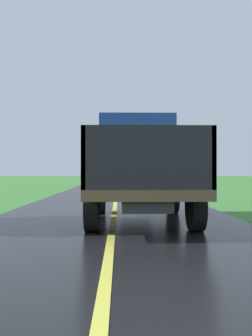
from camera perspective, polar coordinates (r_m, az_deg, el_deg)
name	(u,v)px	position (r m, az deg, el deg)	size (l,w,h in m)	color
banana_truck_near	(138,165)	(10.33, 1.81, 0.48)	(2.38, 5.82, 2.80)	#2D2D30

